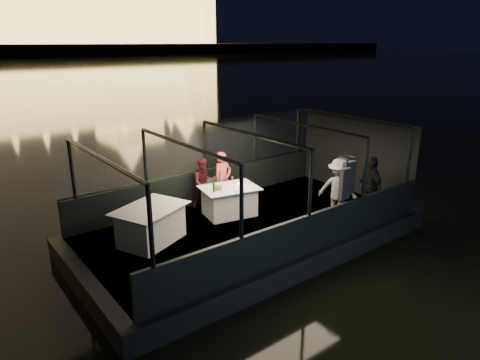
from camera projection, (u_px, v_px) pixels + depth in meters
boat_hull at (249, 241)px, 10.93m from camera, size 8.60×4.40×1.00m
boat_deck at (250, 224)px, 10.78m from camera, size 8.00×4.00×0.04m
gunwale_port at (206, 186)px, 12.15m from camera, size 8.00×0.08×0.90m
gunwale_starboard at (308, 234)px, 9.13m from camera, size 8.00×0.08×0.90m
cabin_glass_port at (205, 147)px, 11.80m from camera, size 8.00×0.02×1.40m
cabin_glass_starboard at (311, 183)px, 8.77m from camera, size 8.00×0.02×1.40m
cabin_roof_glass at (250, 134)px, 10.07m from camera, size 8.00×4.00×0.02m
end_wall_fore at (86, 220)px, 8.11m from camera, size 0.02×4.00×2.30m
end_wall_aft at (355, 155)px, 12.73m from camera, size 0.02×4.00×2.30m
canopy_ribs at (250, 180)px, 10.42m from camera, size 8.00×4.00×2.30m
dining_table_central at (229, 201)px, 11.21m from camera, size 1.63×1.31×0.77m
dining_table_aft at (151, 226)px, 9.68m from camera, size 1.91×1.69×0.84m
chair_port_left at (216, 195)px, 11.47m from camera, size 0.49×0.49×0.87m
chair_port_right at (225, 189)px, 11.91m from camera, size 0.44×0.44×0.91m
coat_stand at (344, 197)px, 10.01m from camera, size 0.56×0.47×1.91m
person_woman_coral at (223, 179)px, 11.82m from camera, size 0.56×0.39×1.51m
person_man_maroon at (204, 181)px, 11.64m from camera, size 0.79×0.69×1.39m
passenger_stripe at (338, 187)px, 10.88m from camera, size 0.96×1.17×1.59m
passenger_dark at (371, 185)px, 10.99m from camera, size 0.72×1.03×1.61m
wine_bottle at (214, 186)px, 10.69m from camera, size 0.08×0.08×0.29m
bread_basket at (218, 188)px, 10.91m from camera, size 0.22×0.22×0.08m
amber_candle at (238, 185)px, 11.18m from camera, size 0.06×0.06×0.08m
plate_near at (246, 184)px, 11.34m from camera, size 0.29×0.29×0.02m
plate_far at (220, 188)px, 11.02m from camera, size 0.29×0.29×0.01m
wine_glass_white at (222, 187)px, 10.79m from camera, size 0.06×0.06×0.18m
wine_glass_red at (232, 180)px, 11.37m from camera, size 0.07×0.07×0.17m
wine_glass_empty at (234, 185)px, 10.98m from camera, size 0.08×0.08×0.18m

